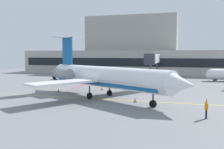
% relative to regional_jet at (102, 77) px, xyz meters
% --- Properties ---
extents(ground, '(120.00, 120.00, 0.11)m').
position_rel_regional_jet_xyz_m(ground, '(-0.60, 0.57, -3.17)').
color(ground, slate).
extents(terminal_building, '(72.02, 15.71, 19.00)m').
position_rel_regional_jet_xyz_m(terminal_building, '(-6.43, 48.76, 3.58)').
color(terminal_building, '#ADA89E').
rests_on(terminal_building, ground).
extents(jet_bridge_west, '(2.40, 16.40, 6.50)m').
position_rel_regional_jet_xyz_m(jet_bridge_west, '(3.07, 31.68, 1.98)').
color(jet_bridge_west, silver).
rests_on(jet_bridge_west, ground).
extents(regional_jet, '(26.47, 20.79, 9.39)m').
position_rel_regional_jet_xyz_m(regional_jet, '(0.00, 0.00, 0.00)').
color(regional_jet, white).
rests_on(regional_jet, ground).
extents(baggage_tug, '(3.77, 3.28, 1.98)m').
position_rel_regional_jet_xyz_m(baggage_tug, '(4.34, 29.38, -2.21)').
color(baggage_tug, silver).
rests_on(baggage_tug, ground).
extents(pushback_tractor, '(3.90, 2.11, 1.81)m').
position_rel_regional_jet_xyz_m(pushback_tractor, '(-18.44, 22.53, -2.27)').
color(pushback_tractor, '#19389E').
rests_on(pushback_tractor, ground).
extents(fuel_tank, '(6.75, 3.14, 2.90)m').
position_rel_regional_jet_xyz_m(fuel_tank, '(19.25, 29.80, -1.52)').
color(fuel_tank, white).
rests_on(fuel_tank, ground).
extents(marshaller, '(0.34, 0.83, 1.99)m').
position_rel_regional_jet_xyz_m(marshaller, '(13.90, -8.51, -2.10)').
color(marshaller, '#191E33').
rests_on(marshaller, ground).
extents(safety_cone_alpha, '(0.47, 0.47, 0.55)m').
position_rel_regional_jet_xyz_m(safety_cone_alpha, '(5.25, -1.72, -2.87)').
color(safety_cone_alpha, orange).
rests_on(safety_cone_alpha, ground).
extents(safety_cone_bravo, '(0.47, 0.47, 0.55)m').
position_rel_regional_jet_xyz_m(safety_cone_bravo, '(-2.73, 7.63, -2.87)').
color(safety_cone_bravo, orange).
rests_on(safety_cone_bravo, ground).
extents(safety_cone_charlie, '(0.47, 0.47, 0.55)m').
position_rel_regional_jet_xyz_m(safety_cone_charlie, '(-9.25, 3.65, -2.87)').
color(safety_cone_charlie, orange).
rests_on(safety_cone_charlie, ground).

